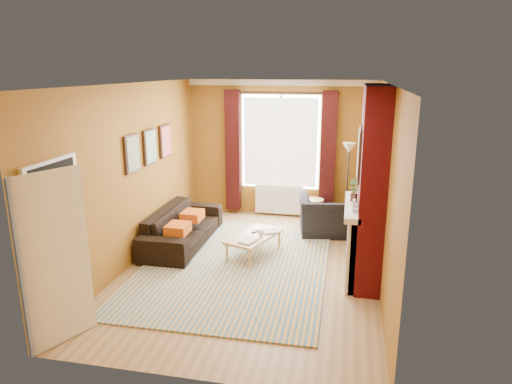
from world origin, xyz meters
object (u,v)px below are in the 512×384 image
(armchair, at_px, (330,215))
(coffee_table, at_px, (254,237))
(floor_lamp, at_px, (348,161))
(wicker_stool, at_px, (314,211))
(sofa, at_px, (183,226))

(armchair, xyz_separation_m, coffee_table, (-1.17, -1.28, -0.05))
(coffee_table, height_order, floor_lamp, floor_lamp)
(coffee_table, bearing_deg, armchair, 67.18)
(armchair, distance_m, wicker_stool, 0.72)
(armchair, bearing_deg, wicker_stool, -70.32)
(armchair, height_order, coffee_table, armchair)
(coffee_table, relative_size, wicker_stool, 2.49)
(armchair, relative_size, floor_lamp, 0.67)
(wicker_stool, xyz_separation_m, floor_lamp, (0.63, -0.23, 1.08))
(wicker_stool, bearing_deg, armchair, -61.44)
(coffee_table, distance_m, wicker_stool, 2.08)
(armchair, bearing_deg, sofa, 13.19)
(sofa, relative_size, armchair, 1.94)
(floor_lamp, bearing_deg, wicker_stool, 159.97)
(sofa, xyz_separation_m, floor_lamp, (2.80, 1.42, 1.00))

